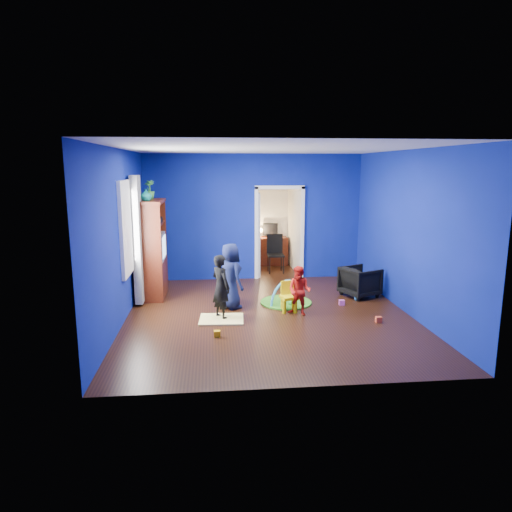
{
  "coord_description": "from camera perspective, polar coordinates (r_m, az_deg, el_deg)",
  "views": [
    {
      "loc": [
        -1.0,
        -7.73,
        2.59
      ],
      "look_at": [
        -0.18,
        0.4,
        1.0
      ],
      "focal_mm": 32.0,
      "sensor_mm": 36.0,
      "label": 1
    }
  ],
  "objects": [
    {
      "name": "toy_1",
      "position": [
        9.28,
        12.47,
        -5.1
      ],
      "size": [
        0.11,
        0.11,
        0.11
      ],
      "primitive_type": "sphere",
      "color": "blue",
      "rests_on": "floor"
    },
    {
      "name": "alcove",
      "position": [
        11.55,
        2.28,
        4.35
      ],
      "size": [
        1.0,
        1.75,
        2.5
      ],
      "primitive_type": null,
      "color": "silver",
      "rests_on": "floor"
    },
    {
      "name": "study_desk",
      "position": [
        12.3,
        1.84,
        0.64
      ],
      "size": [
        0.88,
        0.44,
        0.75
      ],
      "primitive_type": "cube",
      "color": "#3D140A",
      "rests_on": "floor"
    },
    {
      "name": "toy_arch",
      "position": [
        8.93,
        3.76,
        -5.74
      ],
      "size": [
        0.71,
        0.61,
        0.88
      ],
      "primitive_type": "torus",
      "rotation": [
        1.57,
        0.0,
        0.7
      ],
      "color": "#3F8CD8",
      "rests_on": "floor"
    },
    {
      "name": "armchair",
      "position": [
        9.53,
        12.88,
        -3.13
      ],
      "size": [
        0.88,
        0.87,
        0.61
      ],
      "primitive_type": "imported",
      "rotation": [
        0.0,
        0.0,
        1.98
      ],
      "color": "black",
      "rests_on": "floor"
    },
    {
      "name": "desk_lamp",
      "position": [
        12.24,
        0.52,
        3.22
      ],
      "size": [
        0.14,
        0.14,
        0.14
      ],
      "primitive_type": "sphere",
      "color": "#FFD88C",
      "rests_on": "study_desk"
    },
    {
      "name": "yellow_blanket",
      "position": [
        7.96,
        -4.34,
        -7.9
      ],
      "size": [
        0.79,
        0.65,
        0.03
      ],
      "primitive_type": "cube",
      "rotation": [
        0.0,
        0.0,
        -0.07
      ],
      "color": "#F2E07A",
      "rests_on": "floor"
    },
    {
      "name": "toddler_red",
      "position": [
        8.13,
        5.44,
        -4.35
      ],
      "size": [
        0.54,
        0.51,
        0.88
      ],
      "primitive_type": "imported",
      "rotation": [
        0.0,
        0.0,
        -0.55
      ],
      "color": "#AF1216",
      "rests_on": "floor"
    },
    {
      "name": "doorway",
      "position": [
        10.71,
        2.92,
        2.74
      ],
      "size": [
        1.16,
        0.1,
        2.1
      ],
      "primitive_type": "cube",
      "color": "white",
      "rests_on": "floor"
    },
    {
      "name": "crt_tv",
      "position": [
        9.42,
        -12.82,
        1.14
      ],
      "size": [
        0.46,
        0.7,
        0.54
      ],
      "primitive_type": "cube",
      "color": "silver",
      "rests_on": "tv_armoire"
    },
    {
      "name": "toy_3",
      "position": [
        8.73,
        4.43,
        -5.89
      ],
      "size": [
        0.11,
        0.11,
        0.11
      ],
      "primitive_type": "sphere",
      "color": "green",
      "rests_on": "floor"
    },
    {
      "name": "desk_monitor",
      "position": [
        12.33,
        1.79,
        3.37
      ],
      "size": [
        0.4,
        0.05,
        0.32
      ],
      "primitive_type": "cube",
      "color": "black",
      "rests_on": "study_desk"
    },
    {
      "name": "floor",
      "position": [
        8.22,
        1.57,
        -7.37
      ],
      "size": [
        5.0,
        5.5,
        0.01
      ],
      "primitive_type": "cube",
      "color": "black",
      "rests_on": "ground"
    },
    {
      "name": "child_navy",
      "position": [
        8.46,
        -3.21,
        -2.52
      ],
      "size": [
        0.63,
        0.71,
        1.22
      ],
      "primitive_type": "imported",
      "rotation": [
        0.0,
        0.0,
        2.08
      ],
      "color": "#0D1233",
      "rests_on": "floor"
    },
    {
      "name": "child_black",
      "position": [
        7.89,
        -4.41,
        -3.87
      ],
      "size": [
        0.46,
        0.49,
        1.13
      ],
      "primitive_type": "imported",
      "rotation": [
        0.0,
        0.0,
        2.2
      ],
      "color": "black",
      "rests_on": "floor"
    },
    {
      "name": "play_mat",
      "position": [
        8.93,
        3.76,
        -5.78
      ],
      "size": [
        0.99,
        0.99,
        0.03
      ],
      "primitive_type": "cylinder",
      "color": "#419221",
      "rests_on": "floor"
    },
    {
      "name": "toy_4",
      "position": [
        8.91,
        10.66,
        -5.74
      ],
      "size": [
        0.1,
        0.08,
        0.1
      ],
      "primitive_type": "cube",
      "color": "#D44FB6",
      "rests_on": "floor"
    },
    {
      "name": "folding_chair",
      "position": [
        11.35,
        2.48,
        0.19
      ],
      "size": [
        0.4,
        0.4,
        0.92
      ],
      "primitive_type": "cube",
      "color": "black",
      "rests_on": "floor"
    },
    {
      "name": "book_shelf",
      "position": [
        12.22,
        1.82,
        8.34
      ],
      "size": [
        0.88,
        0.24,
        0.04
      ],
      "primitive_type": "cube",
      "color": "white",
      "rests_on": "study_desk"
    },
    {
      "name": "toy_0",
      "position": [
        8.09,
        15.08,
        -7.68
      ],
      "size": [
        0.1,
        0.08,
        0.1
      ],
      "primitive_type": "cube",
      "color": "#E54B26",
      "rests_on": "floor"
    },
    {
      "name": "window_left",
      "position": [
        8.28,
        -16.04,
        3.37
      ],
      "size": [
        0.03,
        0.95,
        1.55
      ],
      "primitive_type": "cube",
      "color": "white",
      "rests_on": "wall_left"
    },
    {
      "name": "wall_back",
      "position": [
        10.59,
        -0.28,
        4.84
      ],
      "size": [
        5.0,
        0.02,
        2.9
      ],
      "primitive_type": "cube",
      "color": "navy",
      "rests_on": "floor"
    },
    {
      "name": "curtain",
      "position": [
        8.84,
        -14.58,
        1.94
      ],
      "size": [
        0.14,
        0.42,
        2.4
      ],
      "primitive_type": "cube",
      "color": "slate",
      "rests_on": "floor"
    },
    {
      "name": "potted_plant",
      "position": [
        9.52,
        -13.2,
        8.09
      ],
      "size": [
        0.27,
        0.27,
        0.38
      ],
      "primitive_type": "imported",
      "rotation": [
        0.0,
        0.0,
        -0.32
      ],
      "color": "#2F8335",
      "rests_on": "tv_armoire"
    },
    {
      "name": "hopper_ball",
      "position": [
        8.81,
        -3.58,
        -4.84
      ],
      "size": [
        0.37,
        0.37,
        0.37
      ],
      "primitive_type": "sphere",
      "color": "yellow",
      "rests_on": "floor"
    },
    {
      "name": "vase",
      "position": [
        9.01,
        -13.59,
        7.42
      ],
      "size": [
        0.23,
        0.23,
        0.23
      ],
      "primitive_type": "imported",
      "rotation": [
        0.0,
        0.0,
        0.09
      ],
      "color": "#0D616F",
      "rests_on": "tv_armoire"
    },
    {
      "name": "wall_right",
      "position": [
        8.56,
        18.48,
        2.8
      ],
      "size": [
        0.02,
        5.5,
        2.9
      ],
      "primitive_type": "cube",
      "color": "navy",
      "rests_on": "floor"
    },
    {
      "name": "wall_front",
      "position": [
        5.21,
        5.48,
        -1.69
      ],
      "size": [
        5.0,
        0.02,
        2.9
      ],
      "primitive_type": "cube",
      "color": "navy",
      "rests_on": "floor"
    },
    {
      "name": "wall_left",
      "position": [
        7.96,
        -16.55,
        2.32
      ],
      "size": [
        0.02,
        5.5,
        2.9
      ],
      "primitive_type": "cube",
      "color": "navy",
      "rests_on": "floor"
    },
    {
      "name": "tv_armoire",
      "position": [
        9.43,
        -13.05,
        0.9
      ],
      "size": [
        0.58,
        1.14,
        1.96
      ],
      "primitive_type": "cube",
      "color": "#391409",
      "rests_on": "floor"
    },
    {
      "name": "kid_chair",
      "position": [
        8.35,
        4.14,
        -5.29
      ],
      "size": [
        0.34,
        0.34,
        0.5
      ],
      "primitive_type": "cube",
      "rotation": [
        0.0,
        0.0,
        0.26
      ],
      "color": "yellow",
      "rests_on": "floor"
    },
    {
      "name": "ceiling",
      "position": [
        7.8,
        1.68,
        13.29
      ],
      "size": [
        5.0,
        5.5,
        0.01
      ],
      "primitive_type": "cube",
      "color": "white",
      "rests_on": "wall_back"
    },
    {
      "name": "toy_5",
      "position": [
        8.98,
        -4.21,
        -5.45
      ],
      "size": [
        0.1,
        0.08,
        0.1
      ],
      "primitive_type": "cube",
      "color": "orange",
      "rests_on": "floor"
    },
    {
      "name": "toy_2",
      "position": [
        7.21,
        -4.88,
        -9.66
      ],
      "size": [
        0.1,
        0.08,
        0.1
      ],
      "primitive_type": "cube",
      "color": "#F3AD0C",
      "rests_on": "floor"
    }
  ]
}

